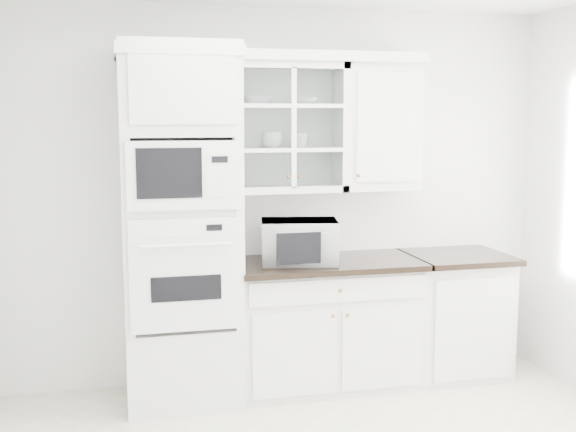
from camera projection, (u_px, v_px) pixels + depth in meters
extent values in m
cube|color=white|center=(279.00, 196.00, 5.27)|extent=(4.00, 0.02, 2.70)
cube|color=silver|center=(180.00, 226.00, 4.81)|extent=(0.76, 0.65, 2.40)
cube|color=white|center=(186.00, 275.00, 4.52)|extent=(0.70, 0.03, 0.72)
cube|color=black|center=(186.00, 288.00, 4.52)|extent=(0.44, 0.01, 0.16)
cube|color=white|center=(184.00, 176.00, 4.44)|extent=(0.70, 0.03, 0.43)
cube|color=black|center=(169.00, 173.00, 4.39)|extent=(0.40, 0.01, 0.31)
cube|color=silver|center=(326.00, 325.00, 5.18)|extent=(1.30, 0.60, 0.88)
cube|color=black|center=(328.00, 263.00, 5.08)|extent=(1.32, 0.67, 0.04)
cube|color=silver|center=(454.00, 316.00, 5.41)|extent=(0.70, 0.60, 0.88)
cube|color=black|center=(458.00, 257.00, 5.31)|extent=(0.72, 0.67, 0.04)
cube|color=silver|center=(288.00, 128.00, 5.06)|extent=(0.80, 0.33, 0.90)
cube|color=silver|center=(288.00, 149.00, 5.08)|extent=(0.74, 0.29, 0.02)
cube|color=silver|center=(288.00, 106.00, 5.03)|extent=(0.74, 0.29, 0.02)
cube|color=silver|center=(379.00, 127.00, 5.21)|extent=(0.55, 0.33, 0.90)
cube|color=white|center=(274.00, 57.00, 4.94)|extent=(2.14, 0.38, 0.07)
imported|color=white|center=(299.00, 241.00, 4.99)|extent=(0.59, 0.52, 0.30)
imported|color=white|center=(256.00, 100.00, 4.98)|extent=(0.26, 0.26, 0.06)
imported|color=white|center=(307.00, 101.00, 5.07)|extent=(0.18, 0.18, 0.05)
imported|color=white|center=(272.00, 140.00, 5.05)|extent=(0.17, 0.17, 0.11)
imported|color=white|center=(300.00, 140.00, 5.08)|extent=(0.12, 0.12, 0.10)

